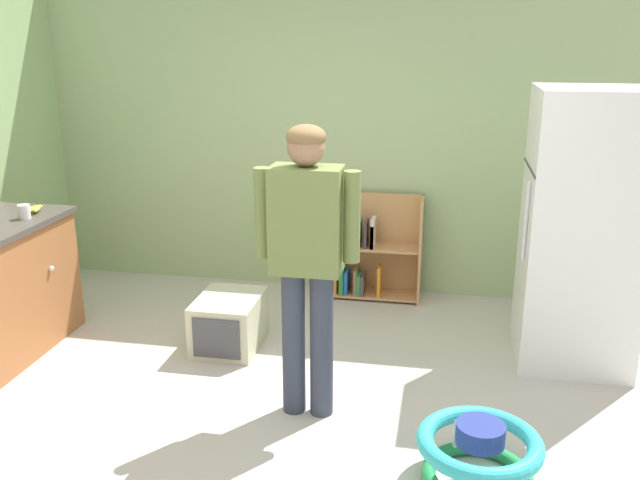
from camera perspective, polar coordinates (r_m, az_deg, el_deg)
The scene contains 9 objects.
ground_plane at distance 3.84m, azimuth -1.93°, elevation -16.17°, with size 12.00×12.00×0.00m, color beige.
back_wall at distance 5.56m, azimuth 3.23°, elevation 9.24°, with size 5.20×0.06×2.70m, color #9DB97E.
refrigerator at distance 4.63m, azimuth 20.97°, elevation 0.73°, with size 0.73×0.68×1.78m.
bookshelf at distance 5.58m, azimuth 3.84°, elevation -1.13°, with size 0.80×0.28×0.85m.
standing_person at distance 3.66m, azimuth -1.09°, elevation -0.64°, with size 0.57×0.22×1.65m.
baby_walker at distance 3.52m, azimuth 13.09°, elevation -16.98°, with size 0.60×0.60×0.32m.
pet_carrier at distance 4.78m, azimuth -7.58°, elevation -6.80°, with size 0.42×0.55×0.36m.
banana_bunch at distance 5.11m, azimuth -22.62°, elevation 2.44°, with size 0.12×0.16×0.04m.
white_cup at distance 4.97m, azimuth -23.43°, elevation 2.17°, with size 0.08×0.08×0.10m, color white.
Camera 1 is at (0.72, -3.13, 2.10)m, focal length 38.42 mm.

